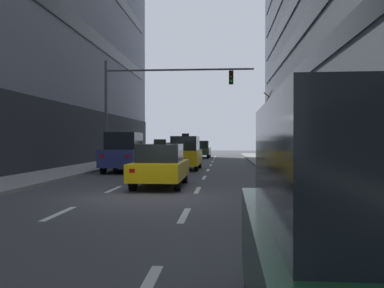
# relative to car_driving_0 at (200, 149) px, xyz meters

# --- Properties ---
(ground_plane) EXTENTS (120.00, 120.00, 0.00)m
(ground_plane) POSITION_rel_car_driving_0_xyz_m (-0.11, -29.30, -0.86)
(ground_plane) COLOR #424247
(sidewalk_right) EXTENTS (3.07, 80.00, 0.14)m
(sidewalk_right) POSITION_rel_car_driving_0_xyz_m (6.03, -29.30, -0.79)
(sidewalk_right) COLOR gray
(sidewalk_right) RESTS_ON ground
(lane_stripe_l1_s3) EXTENTS (0.16, 2.00, 0.01)m
(lane_stripe_l1_s3) POSITION_rel_car_driving_0_xyz_m (-1.65, -32.30, -0.85)
(lane_stripe_l1_s3) COLOR silver
(lane_stripe_l1_s3) RESTS_ON ground
(lane_stripe_l1_s4) EXTENTS (0.16, 2.00, 0.01)m
(lane_stripe_l1_s4) POSITION_rel_car_driving_0_xyz_m (-1.65, -27.30, -0.85)
(lane_stripe_l1_s4) COLOR silver
(lane_stripe_l1_s4) RESTS_ON ground
(lane_stripe_l1_s5) EXTENTS (0.16, 2.00, 0.01)m
(lane_stripe_l1_s5) POSITION_rel_car_driving_0_xyz_m (-1.65, -22.30, -0.85)
(lane_stripe_l1_s5) COLOR silver
(lane_stripe_l1_s5) RESTS_ON ground
(lane_stripe_l1_s6) EXTENTS (0.16, 2.00, 0.01)m
(lane_stripe_l1_s6) POSITION_rel_car_driving_0_xyz_m (-1.65, -17.30, -0.85)
(lane_stripe_l1_s6) COLOR silver
(lane_stripe_l1_s6) RESTS_ON ground
(lane_stripe_l1_s7) EXTENTS (0.16, 2.00, 0.01)m
(lane_stripe_l1_s7) POSITION_rel_car_driving_0_xyz_m (-1.65, -12.30, -0.85)
(lane_stripe_l1_s7) COLOR silver
(lane_stripe_l1_s7) RESTS_ON ground
(lane_stripe_l1_s8) EXTENTS (0.16, 2.00, 0.01)m
(lane_stripe_l1_s8) POSITION_rel_car_driving_0_xyz_m (-1.65, -7.30, -0.85)
(lane_stripe_l1_s8) COLOR silver
(lane_stripe_l1_s8) RESTS_ON ground
(lane_stripe_l1_s9) EXTENTS (0.16, 2.00, 0.01)m
(lane_stripe_l1_s9) POSITION_rel_car_driving_0_xyz_m (-1.65, -2.30, -0.85)
(lane_stripe_l1_s9) COLOR silver
(lane_stripe_l1_s9) RESTS_ON ground
(lane_stripe_l1_s10) EXTENTS (0.16, 2.00, 0.01)m
(lane_stripe_l1_s10) POSITION_rel_car_driving_0_xyz_m (-1.65, 2.70, -0.85)
(lane_stripe_l1_s10) COLOR silver
(lane_stripe_l1_s10) RESTS_ON ground
(lane_stripe_l2_s3) EXTENTS (0.16, 2.00, 0.01)m
(lane_stripe_l2_s3) POSITION_rel_car_driving_0_xyz_m (1.43, -32.30, -0.85)
(lane_stripe_l2_s3) COLOR silver
(lane_stripe_l2_s3) RESTS_ON ground
(lane_stripe_l2_s4) EXTENTS (0.16, 2.00, 0.01)m
(lane_stripe_l2_s4) POSITION_rel_car_driving_0_xyz_m (1.43, -27.30, -0.85)
(lane_stripe_l2_s4) COLOR silver
(lane_stripe_l2_s4) RESTS_ON ground
(lane_stripe_l2_s5) EXTENTS (0.16, 2.00, 0.01)m
(lane_stripe_l2_s5) POSITION_rel_car_driving_0_xyz_m (1.43, -22.30, -0.85)
(lane_stripe_l2_s5) COLOR silver
(lane_stripe_l2_s5) RESTS_ON ground
(lane_stripe_l2_s6) EXTENTS (0.16, 2.00, 0.01)m
(lane_stripe_l2_s6) POSITION_rel_car_driving_0_xyz_m (1.43, -17.30, -0.85)
(lane_stripe_l2_s6) COLOR silver
(lane_stripe_l2_s6) RESTS_ON ground
(lane_stripe_l2_s7) EXTENTS (0.16, 2.00, 0.01)m
(lane_stripe_l2_s7) POSITION_rel_car_driving_0_xyz_m (1.43, -12.30, -0.85)
(lane_stripe_l2_s7) COLOR silver
(lane_stripe_l2_s7) RESTS_ON ground
(lane_stripe_l2_s8) EXTENTS (0.16, 2.00, 0.01)m
(lane_stripe_l2_s8) POSITION_rel_car_driving_0_xyz_m (1.43, -7.30, -0.85)
(lane_stripe_l2_s8) COLOR silver
(lane_stripe_l2_s8) RESTS_ON ground
(lane_stripe_l2_s9) EXTENTS (0.16, 2.00, 0.01)m
(lane_stripe_l2_s9) POSITION_rel_car_driving_0_xyz_m (1.43, -2.30, -0.85)
(lane_stripe_l2_s9) COLOR silver
(lane_stripe_l2_s9) RESTS_ON ground
(lane_stripe_l2_s10) EXTENTS (0.16, 2.00, 0.01)m
(lane_stripe_l2_s10) POSITION_rel_car_driving_0_xyz_m (1.43, 2.70, -0.85)
(lane_stripe_l2_s10) COLOR silver
(lane_stripe_l2_s10) RESTS_ON ground
(car_driving_0) EXTENTS (2.00, 4.67, 1.74)m
(car_driving_0) POSITION_rel_car_driving_0_xyz_m (0.00, 0.00, 0.00)
(car_driving_0) COLOR black
(car_driving_0) RESTS_ON ground
(car_driving_1) EXTENTS (1.83, 4.25, 1.58)m
(car_driving_1) POSITION_rel_car_driving_0_xyz_m (-3.28, -3.74, -0.08)
(car_driving_1) COLOR black
(car_driving_1) RESTS_ON ground
(taxi_driving_2) EXTENTS (1.83, 4.23, 2.21)m
(taxi_driving_2) POSITION_rel_car_driving_0_xyz_m (0.03, -16.97, 0.16)
(taxi_driving_2) COLOR black
(taxi_driving_2) RESTS_ON ground
(car_driving_3) EXTENTS (2.04, 4.65, 2.23)m
(car_driving_3) POSITION_rel_car_driving_0_xyz_m (-3.30, -18.88, 0.25)
(car_driving_3) COLOR black
(car_driving_3) RESTS_ON ground
(taxi_driving_4) EXTENTS (1.85, 4.40, 1.83)m
(taxi_driving_4) POSITION_rel_car_driving_0_xyz_m (-0.07, -26.27, -0.04)
(taxi_driving_4) COLOR black
(taxi_driving_4) RESTS_ON ground
(car_parked_0) EXTENTS (1.86, 4.32, 2.08)m
(car_parked_0) POSITION_rel_car_driving_0_xyz_m (3.45, -39.09, 0.18)
(car_parked_0) COLOR black
(car_parked_0) RESTS_ON ground
(traffic_signal_0) EXTENTS (9.44, 0.35, 6.72)m
(traffic_signal_0) POSITION_rel_car_driving_0_xyz_m (-2.30, -16.25, 3.88)
(traffic_signal_0) COLOR #4C4C51
(traffic_signal_0) RESTS_ON sidewalk_left
(street_tree_0) EXTENTS (2.00, 1.87, 5.06)m
(street_tree_0) POSITION_rel_car_driving_0_xyz_m (5.73, -14.38, 1.72)
(street_tree_0) COLOR #4C3823
(street_tree_0) RESTS_ON sidewalk_right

